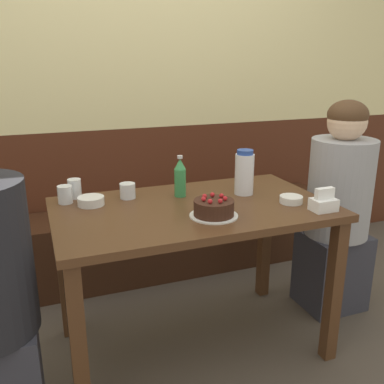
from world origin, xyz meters
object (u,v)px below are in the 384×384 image
napkin_holder (324,202)px  bowl_soup_white (91,201)px  glass_water_tall (65,195)px  water_pitcher (244,173)px  person_teal_shirt (338,211)px  bowl_rice_small (291,199)px  glass_shot_small (128,191)px  soju_bottle (180,177)px  bench_seat (149,242)px  birthday_cake (214,208)px  glass_tumbler_short (75,189)px

napkin_holder → bowl_soup_white: bearing=155.1°
bowl_soup_white → glass_water_tall: glass_water_tall is taller
water_pitcher → person_teal_shirt: bearing=-0.8°
bowl_rice_small → glass_shot_small: glass_shot_small is taller
person_teal_shirt → glass_shot_small: bearing=-7.3°
soju_bottle → glass_water_tall: soju_bottle is taller
bench_seat → glass_water_tall: size_ratio=31.09×
birthday_cake → soju_bottle: 0.33m
birthday_cake → napkin_holder: size_ratio=1.91×
bowl_soup_white → person_teal_shirt: bearing=-4.4°
bench_seat → bowl_soup_white: size_ratio=21.17×
water_pitcher → person_teal_shirt: 0.65m
water_pitcher → soju_bottle: 0.32m
glass_tumbler_short → bowl_soup_white: bearing=-67.1°
bowl_rice_small → glass_tumbler_short: bearing=155.2°
bench_seat → glass_shot_small: size_ratio=34.14×
bench_seat → soju_bottle: (-0.01, -0.67, 0.62)m
birthday_cake → glass_tumbler_short: 0.71m
bench_seat → napkin_holder: napkin_holder is taller
birthday_cake → bowl_soup_white: (-0.47, 0.34, -0.02)m
napkin_holder → bowl_soup_white: napkin_holder is taller
soju_bottle → napkin_holder: (0.53, -0.43, -0.06)m
water_pitcher → bowl_soup_white: (-0.74, 0.09, -0.09)m
water_pitcher → glass_shot_small: (-0.56, 0.14, -0.07)m
bowl_soup_white → glass_shot_small: (0.18, 0.04, 0.02)m
bench_seat → person_teal_shirt: bearing=-40.3°
bowl_rice_small → glass_shot_small: (-0.70, 0.34, 0.02)m
bench_seat → water_pitcher: bearing=-68.0°
water_pitcher → glass_shot_small: water_pitcher is taller
birthday_cake → glass_shot_small: size_ratio=2.76×
soju_bottle → napkin_holder: bearing=-38.9°
soju_bottle → bowl_rice_small: soju_bottle is taller
water_pitcher → bowl_soup_white: bearing=172.7°
glass_tumbler_short → soju_bottle: bearing=-17.4°
bench_seat → napkin_holder: bearing=-64.7°
water_pitcher → napkin_holder: bearing=-58.2°
glass_tumbler_short → glass_shot_small: (0.24, -0.09, -0.01)m
napkin_holder → bowl_rice_small: (-0.07, 0.14, -0.02)m
glass_water_tall → person_teal_shirt: 1.46m
napkin_holder → bowl_rice_small: bearing=117.0°
glass_shot_small → bowl_rice_small: bearing=-26.1°
napkin_holder → person_teal_shirt: size_ratio=0.09×
soju_bottle → glass_shot_small: bearing=166.1°
glass_water_tall → bench_seat: bearing=46.9°
soju_bottle → bowl_soup_white: (-0.43, 0.02, -0.08)m
person_teal_shirt → napkin_holder: bearing=42.3°
bowl_soup_white → glass_shot_small: size_ratio=1.61×
bowl_rice_small → glass_shot_small: bearing=153.9°
napkin_holder → person_teal_shirt: (0.37, 0.34, -0.20)m
birthday_cake → bowl_rice_small: (0.41, 0.04, -0.02)m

